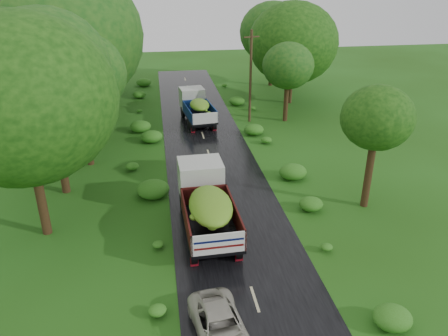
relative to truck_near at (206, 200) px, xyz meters
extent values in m
plane|color=#204A10|center=(1.36, -5.89, -1.68)|extent=(120.00, 120.00, 0.00)
cube|color=black|center=(1.36, -0.89, -1.67)|extent=(6.50, 80.00, 0.02)
cube|color=#BFB78C|center=(1.36, -5.89, -1.66)|extent=(0.12, 1.60, 0.00)
cube|color=#BFB78C|center=(1.36, -1.89, -1.66)|extent=(0.12, 1.60, 0.00)
cube|color=#BFB78C|center=(1.36, 2.11, -1.66)|extent=(0.12, 1.60, 0.00)
cube|color=#BFB78C|center=(1.36, 6.11, -1.66)|extent=(0.12, 1.60, 0.00)
cube|color=#BFB78C|center=(1.36, 10.11, -1.66)|extent=(0.12, 1.60, 0.00)
cube|color=#BFB78C|center=(1.36, 14.11, -1.66)|extent=(0.12, 1.60, 0.00)
cube|color=#BFB78C|center=(1.36, 18.11, -1.66)|extent=(0.12, 1.60, 0.00)
cube|color=#BFB78C|center=(1.36, 22.11, -1.66)|extent=(0.12, 1.60, 0.00)
cube|color=#BFB78C|center=(1.36, 26.11, -1.66)|extent=(0.12, 1.60, 0.00)
cube|color=#BFB78C|center=(1.36, 30.11, -1.66)|extent=(0.12, 1.60, 0.00)
cube|color=#BFB78C|center=(1.36, 34.11, -1.66)|extent=(0.12, 1.60, 0.00)
cube|color=black|center=(0.01, -0.35, -0.96)|extent=(2.09, 6.29, 0.31)
cylinder|color=black|center=(-1.13, 1.88, -1.13)|extent=(0.34, 1.12, 1.11)
cylinder|color=black|center=(1.02, 1.94, -1.13)|extent=(0.34, 1.12, 1.11)
cylinder|color=black|center=(-1.02, -1.80, -1.13)|extent=(0.34, 1.12, 1.11)
cylinder|color=black|center=(1.13, -1.74, -1.13)|extent=(0.34, 1.12, 1.11)
cylinder|color=black|center=(-0.99, -2.93, -1.13)|extent=(0.34, 1.12, 1.11)
cylinder|color=black|center=(1.16, -2.87, -1.13)|extent=(0.34, 1.12, 1.11)
cube|color=maroon|center=(-0.98, -3.31, -1.37)|extent=(0.38, 0.06, 0.50)
cube|color=maroon|center=(1.17, -3.25, -1.37)|extent=(0.38, 0.06, 0.50)
cube|color=silver|center=(-0.06, 2.14, 0.24)|extent=(2.50, 2.17, 2.10)
cube|color=black|center=(0.05, -1.51, -0.72)|extent=(2.69, 4.83, 0.18)
cube|color=#4E0D11|center=(-1.18, -1.55, -0.11)|extent=(0.23, 4.76, 1.05)
cube|color=#4E0D11|center=(1.27, -1.48, -0.11)|extent=(0.23, 4.76, 1.05)
cube|color=#4E0D11|center=(-0.02, 0.82, -0.11)|extent=(2.55, 0.16, 1.05)
cube|color=silver|center=(0.11, -3.85, -0.11)|extent=(2.55, 0.16, 1.05)
ellipsoid|color=#487E17|center=(0.05, -1.51, 0.55)|extent=(2.26, 4.06, 1.11)
cube|color=black|center=(1.25, 17.42, -1.05)|extent=(2.32, 5.67, 0.27)
cylinder|color=black|center=(0.07, 19.29, -1.19)|extent=(0.39, 1.00, 0.98)
cylinder|color=black|center=(1.95, 19.52, -1.19)|extent=(0.39, 1.00, 0.98)
cylinder|color=black|center=(0.45, 16.06, -1.19)|extent=(0.39, 1.00, 0.98)
cylinder|color=black|center=(2.34, 16.28, -1.19)|extent=(0.39, 1.00, 0.98)
cylinder|color=black|center=(0.57, 15.07, -1.19)|extent=(0.39, 1.00, 0.98)
cylinder|color=black|center=(2.45, 15.29, -1.19)|extent=(0.39, 1.00, 0.98)
cube|color=maroon|center=(0.61, 14.74, -1.41)|extent=(0.33, 0.08, 0.44)
cube|color=maroon|center=(2.49, 14.96, -1.41)|extent=(0.33, 0.08, 0.44)
cube|color=silver|center=(0.99, 19.60, 0.02)|extent=(2.36, 2.10, 1.86)
cube|color=black|center=(1.37, 16.40, -0.83)|extent=(2.73, 4.44, 0.16)
cube|color=navy|center=(0.29, 16.27, -0.29)|extent=(0.57, 4.19, 0.93)
cube|color=navy|center=(2.45, 16.52, -0.29)|extent=(0.57, 4.19, 0.93)
cube|color=navy|center=(1.12, 18.45, -0.29)|extent=(2.24, 0.34, 0.93)
cube|color=silver|center=(1.61, 14.35, -0.29)|extent=(2.24, 0.34, 0.93)
ellipsoid|color=#487E17|center=(1.37, 16.40, 0.29)|extent=(2.29, 3.73, 0.98)
imported|color=#B9B4A4|center=(-0.41, -7.78, -1.11)|extent=(2.34, 4.20, 1.11)
cylinder|color=#382616|center=(5.96, 17.05, 2.35)|extent=(0.26, 0.26, 8.07)
cube|color=#382616|center=(5.96, 17.05, 5.78)|extent=(1.40, 0.39, 0.10)
cylinder|color=black|center=(-8.43, 0.81, 2.47)|extent=(0.48, 0.48, 8.31)
ellipsoid|color=#103D0B|center=(-8.43, 0.81, 5.63)|extent=(4.23, 4.23, 3.81)
cylinder|color=black|center=(-8.22, 5.48, 2.78)|extent=(0.49, 0.49, 8.92)
ellipsoid|color=#103D0B|center=(-8.22, 5.48, 6.17)|extent=(3.79, 3.79, 3.41)
cylinder|color=black|center=(-7.20, 9.57, 1.98)|extent=(0.46, 0.46, 7.34)
ellipsoid|color=#103D0B|center=(-7.20, 9.57, 4.77)|extent=(3.54, 3.54, 3.19)
cylinder|color=black|center=(-9.43, 15.50, 2.91)|extent=(0.50, 0.50, 9.19)
ellipsoid|color=#103D0B|center=(-9.43, 15.50, 6.41)|extent=(5.10, 5.10, 4.59)
cylinder|color=black|center=(-8.25, 20.73, 1.60)|extent=(0.44, 0.44, 6.57)
ellipsoid|color=#103D0B|center=(-8.25, 20.73, 4.10)|extent=(3.86, 3.86, 3.48)
cylinder|color=black|center=(-8.75, 25.84, 1.84)|extent=(0.45, 0.45, 7.05)
ellipsoid|color=#103D0B|center=(-8.75, 25.84, 4.52)|extent=(4.55, 4.55, 4.09)
cylinder|color=black|center=(-8.07, 30.27, 2.56)|extent=(0.48, 0.48, 8.49)
ellipsoid|color=#103D0B|center=(-8.07, 30.27, 5.79)|extent=(3.96, 3.96, 3.57)
cylinder|color=black|center=(9.49, 0.95, 1.42)|extent=(0.43, 0.43, 6.20)
ellipsoid|color=#124813|center=(9.49, 0.95, 3.77)|extent=(2.82, 2.82, 2.53)
cylinder|color=black|center=(9.22, 16.78, 1.16)|extent=(0.42, 0.42, 5.70)
ellipsoid|color=#124813|center=(9.22, 16.78, 3.33)|extent=(3.00, 3.00, 2.70)
cylinder|color=black|center=(11.27, 22.27, 1.75)|extent=(0.44, 0.44, 6.86)
ellipsoid|color=#124813|center=(11.27, 22.27, 4.35)|extent=(4.20, 4.20, 3.78)
cylinder|color=black|center=(11.12, 29.59, 1.77)|extent=(0.45, 0.45, 6.91)
ellipsoid|color=#124813|center=(11.12, 29.59, 4.39)|extent=(3.87, 3.87, 3.48)
camera|label=1|loc=(-2.18, -20.00, 11.24)|focal=35.00mm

